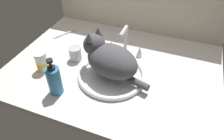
# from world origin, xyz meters

# --- Properties ---
(countertop) EXTENTS (1.05, 0.78, 0.03)m
(countertop) POSITION_xyz_m (0.00, 0.00, 0.01)
(countertop) COLOR silver
(countertop) RESTS_ON ground
(backsplash_wall) EXTENTS (1.05, 0.02, 0.42)m
(backsplash_wall) POSITION_xyz_m (0.00, 0.40, 0.21)
(backsplash_wall) COLOR beige
(backsplash_wall) RESTS_ON ground
(sink_basin) EXTENTS (0.33, 0.33, 0.02)m
(sink_basin) POSITION_xyz_m (0.02, -0.07, 0.04)
(sink_basin) COLOR white
(sink_basin) RESTS_ON countertop
(faucet) EXTENTS (0.19, 0.12, 0.17)m
(faucet) POSITION_xyz_m (0.02, 0.12, 0.10)
(faucet) COLOR silver
(faucet) RESTS_ON countertop
(cat) EXTENTS (0.35, 0.24, 0.19)m
(cat) POSITION_xyz_m (0.00, -0.07, 0.13)
(cat) COLOR #4C4C51
(cat) RESTS_ON sink_basin
(pill_bottle) EXTENTS (0.06, 0.06, 0.10)m
(pill_bottle) POSITION_xyz_m (-0.32, -0.15, 0.08)
(pill_bottle) COLOR white
(pill_bottle) RESTS_ON countertop
(soap_pump_bottle) EXTENTS (0.06, 0.06, 0.18)m
(soap_pump_bottle) POSITION_xyz_m (-0.17, -0.25, 0.10)
(soap_pump_bottle) COLOR teal
(soap_pump_bottle) RESTS_ON countertop
(metal_jar) EXTENTS (0.07, 0.07, 0.07)m
(metal_jar) POSITION_xyz_m (-0.21, -0.02, 0.07)
(metal_jar) COLOR #B2B5BA
(metal_jar) RESTS_ON countertop
(toothbrush) EXTENTS (0.09, 0.15, 0.02)m
(toothbrush) POSITION_xyz_m (-0.39, 0.19, 0.04)
(toothbrush) COLOR silver
(toothbrush) RESTS_ON countertop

